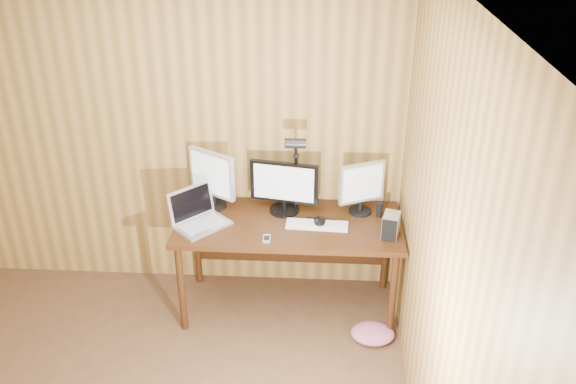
# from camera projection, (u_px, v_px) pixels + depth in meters

# --- Properties ---
(room_shell) EXTENTS (4.00, 4.00, 4.00)m
(room_shell) POSITION_uv_depth(u_px,v_px,m) (58.00, 306.00, 2.70)
(room_shell) COLOR #51351F
(room_shell) RESTS_ON ground
(desk) EXTENTS (1.60, 0.70, 0.75)m
(desk) POSITION_uv_depth(u_px,v_px,m) (289.00, 232.00, 4.45)
(desk) COLOR #361C0B
(desk) RESTS_ON floor
(monitor_center) EXTENTS (0.50, 0.22, 0.39)m
(monitor_center) POSITION_uv_depth(u_px,v_px,m) (284.00, 187.00, 4.38)
(monitor_center) COLOR black
(monitor_center) RESTS_ON desk
(monitor_left) EXTENTS (0.36, 0.24, 0.44)m
(monitor_left) POSITION_uv_depth(u_px,v_px,m) (212.00, 178.00, 4.42)
(monitor_left) COLOR black
(monitor_left) RESTS_ON desk
(monitor_right) EXTENTS (0.33, 0.17, 0.39)m
(monitor_right) POSITION_uv_depth(u_px,v_px,m) (362.00, 187.00, 4.36)
(monitor_right) COLOR black
(monitor_right) RESTS_ON desk
(laptop) EXTENTS (0.45, 0.45, 0.26)m
(laptop) POSITION_uv_depth(u_px,v_px,m) (198.00, 216.00, 4.28)
(laptop) COLOR silver
(laptop) RESTS_ON desk
(keyboard) EXTENTS (0.44, 0.16, 0.02)m
(keyboard) POSITION_uv_depth(u_px,v_px,m) (317.00, 225.00, 4.27)
(keyboard) COLOR silver
(keyboard) RESTS_ON desk
(mousepad) EXTENTS (0.23, 0.19, 0.00)m
(mousepad) POSITION_uv_depth(u_px,v_px,m) (320.00, 224.00, 4.30)
(mousepad) COLOR black
(mousepad) RESTS_ON desk
(mouse) EXTENTS (0.08, 0.13, 0.04)m
(mouse) POSITION_uv_depth(u_px,v_px,m) (320.00, 221.00, 4.29)
(mouse) COLOR black
(mouse) RESTS_ON mousepad
(hard_drive) EXTENTS (0.14, 0.17, 0.17)m
(hard_drive) POSITION_uv_depth(u_px,v_px,m) (391.00, 226.00, 4.12)
(hard_drive) COLOR silver
(hard_drive) RESTS_ON desk
(phone) EXTENTS (0.05, 0.10, 0.01)m
(phone) POSITION_uv_depth(u_px,v_px,m) (267.00, 239.00, 4.12)
(phone) COLOR silver
(phone) RESTS_ON desk
(speaker) EXTENTS (0.05, 0.05, 0.11)m
(speaker) POSITION_uv_depth(u_px,v_px,m) (380.00, 210.00, 4.38)
(speaker) COLOR black
(speaker) RESTS_ON desk
(desk_lamp) EXTENTS (0.15, 0.21, 0.65)m
(desk_lamp) POSITION_uv_depth(u_px,v_px,m) (296.00, 162.00, 4.28)
(desk_lamp) COLOR black
(desk_lamp) RESTS_ON desk
(fabric_pile) EXTENTS (0.34, 0.29, 0.10)m
(fabric_pile) POSITION_uv_depth(u_px,v_px,m) (373.00, 333.00, 4.33)
(fabric_pile) COLOR #BB5A76
(fabric_pile) RESTS_ON floor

